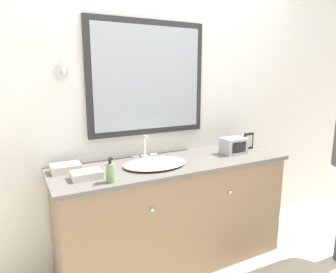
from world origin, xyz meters
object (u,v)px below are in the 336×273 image
Objects in this scene: sink_basin at (155,163)px; soap_bottle at (110,172)px; picture_frame at (249,141)px; appliance_box at (234,146)px.

sink_basin reaches higher than soap_bottle.
appliance_box is at bearing -165.40° from picture_frame.
sink_basin is 2.37× the size of appliance_box.
soap_bottle is 1.13m from appliance_box.
sink_basin is at bearing 25.37° from soap_bottle.
sink_basin is 0.43m from soap_bottle.
picture_frame is (1.33, 0.24, 0.01)m from soap_bottle.
sink_basin reaches higher than picture_frame.
soap_bottle is 1.10× the size of picture_frame.
picture_frame is (0.95, 0.06, 0.05)m from sink_basin.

